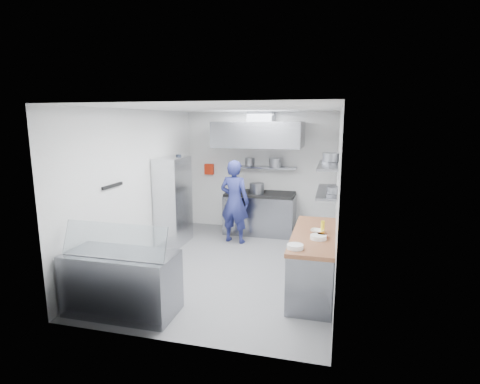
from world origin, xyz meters
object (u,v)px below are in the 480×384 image
(chef, at_px, (235,202))
(wire_rack, at_px, (173,201))
(display_case, at_px, (122,283))
(gas_range, at_px, (260,214))

(chef, bearing_deg, wire_rack, 28.11)
(chef, relative_size, wire_rack, 0.97)
(chef, bearing_deg, display_case, 87.78)
(gas_range, height_order, display_case, gas_range)
(wire_rack, distance_m, display_case, 2.99)
(gas_range, bearing_deg, chef, -117.00)
(chef, xyz_separation_m, wire_rack, (-1.23, -0.41, 0.03))
(gas_range, relative_size, chef, 0.89)
(wire_rack, bearing_deg, display_case, -79.65)
(wire_rack, bearing_deg, gas_range, 36.31)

